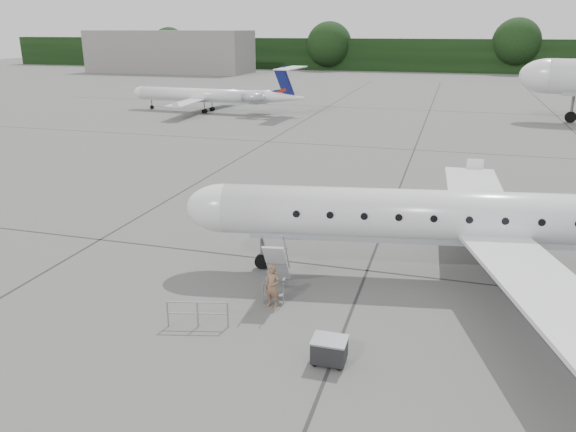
% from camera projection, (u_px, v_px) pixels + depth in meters
% --- Properties ---
extents(ground, '(320.00, 320.00, 0.00)m').
position_uv_depth(ground, '(467.00, 313.00, 21.56)').
color(ground, '#5B5B59').
rests_on(ground, ground).
extents(treeline, '(260.00, 4.00, 8.00)m').
position_uv_depth(treeline, '(464.00, 56.00, 138.57)').
color(treeline, black).
rests_on(treeline, ground).
extents(terminal_building, '(40.00, 14.00, 10.00)m').
position_uv_depth(terminal_building, '(170.00, 52.00, 138.77)').
color(terminal_building, slate).
rests_on(terminal_building, ground).
extents(main_regional_jet, '(33.90, 26.97, 7.83)m').
position_uv_depth(main_regional_jet, '(505.00, 193.00, 23.30)').
color(main_regional_jet, silver).
rests_on(main_regional_jet, ground).
extents(airstair, '(1.25, 2.47, 2.45)m').
position_uv_depth(airstair, '(277.00, 265.00, 22.94)').
color(airstair, silver).
rests_on(airstair, ground).
extents(passenger, '(0.73, 0.56, 1.77)m').
position_uv_depth(passenger, '(272.00, 286.00, 21.80)').
color(passenger, brown).
rests_on(passenger, ground).
extents(safety_railing, '(2.15, 0.63, 1.00)m').
position_uv_depth(safety_railing, '(198.00, 315.00, 20.44)').
color(safety_railing, gray).
rests_on(safety_railing, ground).
extents(baggage_cart, '(1.09, 0.89, 0.94)m').
position_uv_depth(baggage_cart, '(329.00, 350.00, 18.23)').
color(baggage_cart, '#232326').
rests_on(baggage_cart, ground).
extents(bg_regional_left, '(23.77, 17.68, 6.02)m').
position_uv_depth(bg_regional_left, '(202.00, 88.00, 72.85)').
color(bg_regional_left, silver).
rests_on(bg_regional_left, ground).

